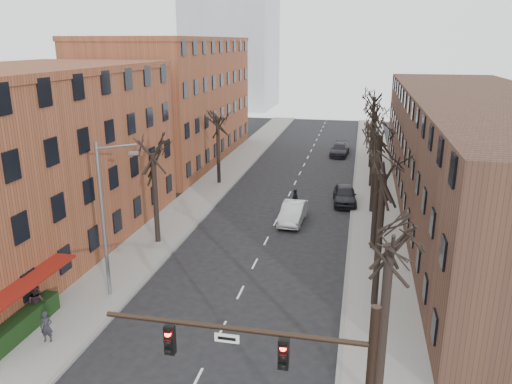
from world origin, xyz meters
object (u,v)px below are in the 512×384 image
Objects in this scene: silver_sedan at (293,213)px; parked_car_mid at (340,150)px; parked_car_near at (345,195)px; pedestrian_a at (46,327)px.

silver_sedan reaches higher than parked_car_mid.
parked_car_mid is at bearing 89.12° from parked_car_near.
parked_car_near is 0.95× the size of parked_car_mid.
parked_car_near reaches higher than parked_car_mid.
pedestrian_a is at bearing -122.64° from parked_car_near.
parked_car_mid is (-1.41, 19.87, -0.08)m from parked_car_near.
silver_sedan is 6.92m from parked_car_near.
silver_sedan is 25.72m from parked_car_mid.
silver_sedan is at bearing -129.14° from parked_car_near.
parked_car_mid is at bearing 61.72° from pedestrian_a.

